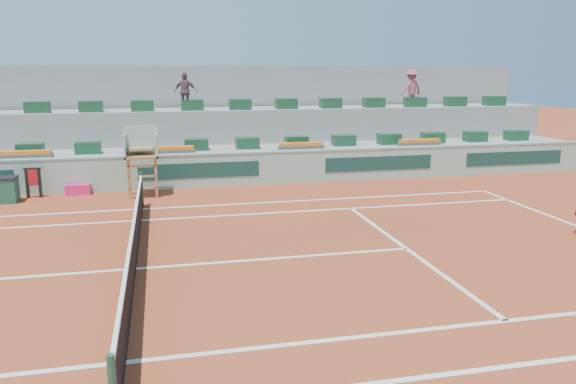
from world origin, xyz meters
name	(u,v)px	position (x,y,z in m)	size (l,w,h in m)	color
ground	(136,269)	(0.00, 0.00, 0.00)	(90.00, 90.00, 0.00)	maroon
seating_tier_lower	(145,163)	(0.00, 10.70, 0.60)	(36.00, 4.00, 1.20)	#979794
seating_tier_upper	(145,141)	(0.00, 12.30, 1.30)	(36.00, 2.40, 2.60)	#979794
stadium_back_wall	(145,117)	(0.00, 13.90, 2.20)	(36.00, 0.40, 4.40)	#979794
player_bag	(78,189)	(-2.23, 8.13, 0.18)	(0.82, 0.36, 0.36)	#F72075
spectator_mid	(185,92)	(1.74, 11.65, 3.38)	(0.91, 0.38, 1.55)	#694653
spectator_right	(411,88)	(11.73, 11.60, 3.43)	(1.08, 0.62, 1.67)	#A0505F
court_lines	(136,269)	(0.00, 0.00, 0.01)	(23.89, 11.09, 0.01)	white
tennis_net	(134,246)	(0.00, 0.00, 0.53)	(0.10, 11.97, 1.10)	black
advertising_hoarding	(144,172)	(0.02, 8.50, 0.63)	(36.00, 0.34, 1.26)	#97BEA6
umpire_chair	(141,151)	(0.00, 7.50, 1.54)	(1.10, 0.90, 2.40)	#9C693B
seat_row_lower	(143,146)	(0.00, 9.80, 1.42)	(32.90, 0.60, 0.44)	#174627
seat_row_upper	(143,106)	(0.00, 11.70, 2.82)	(32.90, 0.60, 0.44)	#174627
flower_planters	(100,152)	(-1.50, 9.00, 1.33)	(26.80, 0.36, 0.28)	#535353
drink_cooler_a	(5,190)	(-4.40, 7.44, 0.42)	(0.82, 0.71, 0.84)	#1A4E37
towel_rack	(33,180)	(-3.62, 7.97, 0.60)	(0.56, 0.09, 1.03)	black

